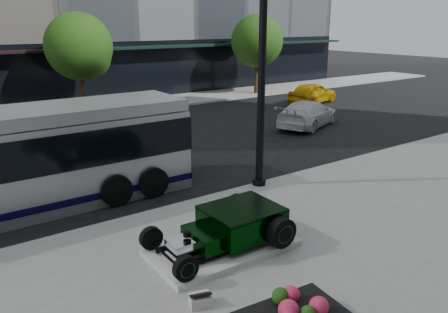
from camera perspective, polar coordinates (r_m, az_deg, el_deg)
ground at (r=15.27m, az=-6.04°, el=-3.05°), size 120.00×120.00×0.00m
sidewalk_far at (r=27.95m, az=-20.26°, el=5.41°), size 70.00×4.00×0.12m
street_trees at (r=26.92m, az=-18.15°, el=13.20°), size 29.80×3.80×5.70m
display_plinth at (r=10.45m, az=-0.16°, el=-11.79°), size 3.40×1.80×0.15m
hot_rod at (r=10.39m, az=1.36°, el=-8.85°), size 3.22×2.00×0.81m
info_plaque at (r=8.68m, az=-3.14°, el=-18.13°), size 0.47×0.40×0.31m
lamppost at (r=13.62m, az=4.96°, el=11.00°), size 0.44×0.44×7.97m
white_sedan at (r=23.25m, az=10.94°, el=5.52°), size 5.06×3.48×1.36m
yellow_taxi at (r=30.11m, az=11.50°, el=8.15°), size 4.39×2.54×1.40m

